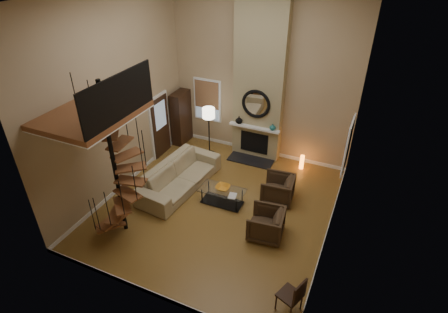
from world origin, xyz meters
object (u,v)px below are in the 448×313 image
at_px(sofa, 180,175).
at_px(side_chair, 294,295).
at_px(armchair_far, 269,225).
at_px(hutch, 181,118).
at_px(floor_lamp, 209,117).
at_px(accent_lamp, 302,162).
at_px(armchair_near, 280,190).
at_px(coffee_table, 222,195).

xyz_separation_m(sofa, side_chair, (4.19, -2.78, 0.13)).
bearing_deg(armchair_far, side_chair, 23.89).
relative_size(hutch, floor_lamp, 1.10).
bearing_deg(accent_lamp, hutch, 179.84).
relative_size(armchair_near, accent_lamp, 1.83).
relative_size(accent_lamp, side_chair, 0.51).
bearing_deg(sofa, hutch, 34.07).
relative_size(hutch, armchair_far, 2.19).
relative_size(sofa, floor_lamp, 1.69).
bearing_deg(sofa, side_chair, -117.74).
xyz_separation_m(sofa, accent_lamp, (3.09, 2.45, -0.15)).
relative_size(floor_lamp, accent_lamp, 3.62).
height_order(sofa, coffee_table, sofa).
distance_m(hutch, side_chair, 7.61).
distance_m(sofa, side_chair, 5.03).
height_order(armchair_far, side_chair, side_chair).
distance_m(armchair_far, accent_lamp, 3.34).
relative_size(hutch, side_chair, 2.01).
relative_size(coffee_table, accent_lamp, 2.68).
xyz_separation_m(armchair_far, side_chair, (1.11, -1.89, 0.17)).
distance_m(hutch, armchair_far, 5.56).
bearing_deg(armchair_far, hutch, -134.04).
distance_m(armchair_near, armchair_far, 1.52).
bearing_deg(side_chair, hutch, 136.41).
distance_m(sofa, coffee_table, 1.49).
bearing_deg(armchair_near, hutch, -119.13).
distance_m(sofa, armchair_far, 3.20).
distance_m(hutch, coffee_table, 3.90).
bearing_deg(floor_lamp, sofa, -89.29).
bearing_deg(armchair_near, accent_lamp, 169.11).
distance_m(armchair_near, side_chair, 3.63).
height_order(hutch, coffee_table, hutch).
xyz_separation_m(floor_lamp, side_chair, (4.21, -4.83, -0.89)).
bearing_deg(side_chair, accent_lamp, 101.89).
bearing_deg(accent_lamp, coffee_table, -121.50).
xyz_separation_m(armchair_far, accent_lamp, (0.01, 3.34, -0.10)).
xyz_separation_m(hutch, armchair_near, (4.24, -1.84, -0.60)).
relative_size(armchair_near, floor_lamp, 0.51).
relative_size(floor_lamp, side_chair, 1.83).
bearing_deg(floor_lamp, hutch, 162.48).
bearing_deg(side_chair, armchair_near, 110.51).
distance_m(coffee_table, floor_lamp, 2.92).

